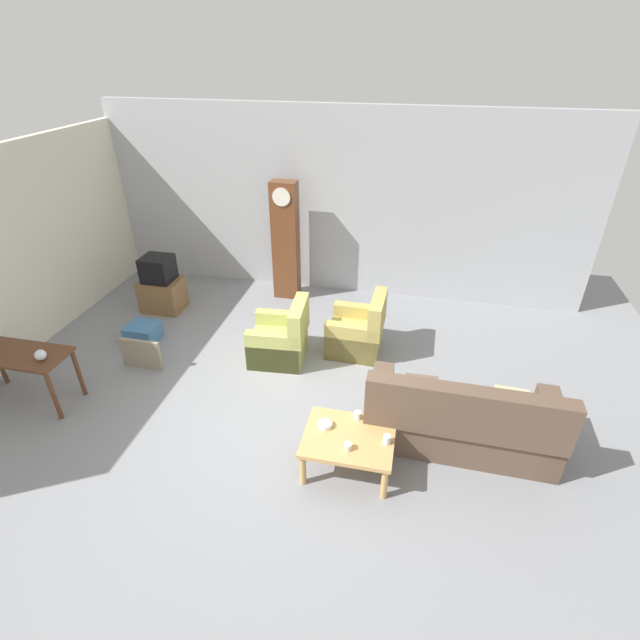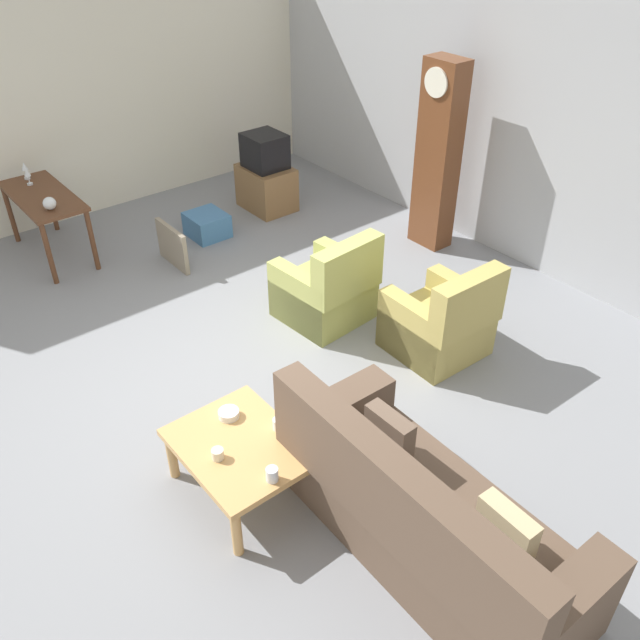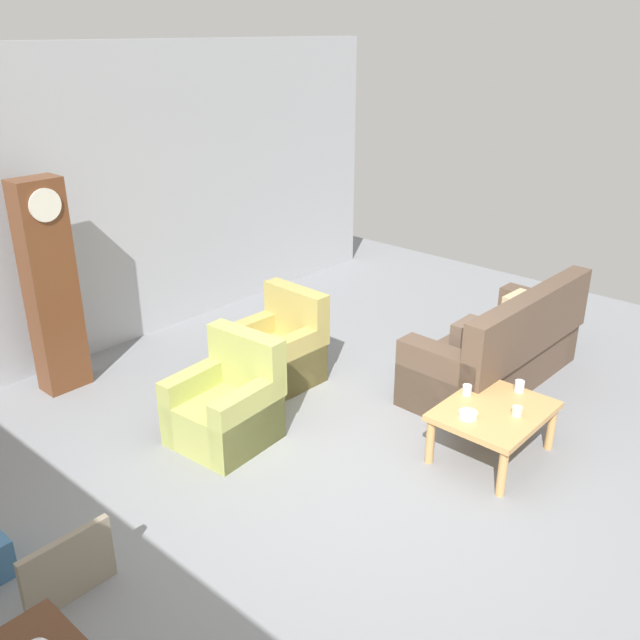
% 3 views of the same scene
% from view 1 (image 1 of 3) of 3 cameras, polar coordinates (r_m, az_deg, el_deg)
% --- Properties ---
extents(ground_plane, '(10.40, 10.40, 0.00)m').
position_cam_1_polar(ground_plane, '(6.08, -3.80, -11.09)').
color(ground_plane, gray).
extents(garage_door_wall, '(8.40, 0.16, 3.20)m').
position_cam_1_polar(garage_door_wall, '(8.41, 2.60, 13.81)').
color(garage_door_wall, '#ADAFB5').
rests_on(garage_door_wall, ground_plane).
extents(couch_floral, '(2.12, 0.92, 1.04)m').
position_cam_1_polar(couch_floral, '(5.66, 16.59, -11.68)').
color(couch_floral, brown).
rests_on(couch_floral, ground_plane).
extents(armchair_olive_near, '(0.85, 0.82, 0.92)m').
position_cam_1_polar(armchair_olive_near, '(6.86, -4.72, -2.45)').
color(armchair_olive_near, tan).
rests_on(armchair_olive_near, ground_plane).
extents(armchair_olive_far, '(0.81, 0.78, 0.92)m').
position_cam_1_polar(armchair_olive_far, '(7.03, 4.61, -1.52)').
color(armchair_olive_far, tan).
rests_on(armchair_olive_far, ground_plane).
extents(coffee_table_wood, '(0.96, 0.76, 0.45)m').
position_cam_1_polar(coffee_table_wood, '(5.19, 3.48, -14.33)').
color(coffee_table_wood, tan).
rests_on(coffee_table_wood, ground_plane).
extents(console_table_dark, '(1.30, 0.56, 0.74)m').
position_cam_1_polar(console_table_dark, '(6.97, -32.70, -4.04)').
color(console_table_dark, '#56331E').
rests_on(console_table_dark, ground_plane).
extents(grandfather_clock, '(0.44, 0.30, 2.08)m').
position_cam_1_polar(grandfather_clock, '(8.29, -4.17, 9.45)').
color(grandfather_clock, brown).
rests_on(grandfather_clock, ground_plane).
extents(tv_stand_cabinet, '(0.68, 0.52, 0.55)m').
position_cam_1_polar(tv_stand_cabinet, '(8.56, -18.46, 2.94)').
color(tv_stand_cabinet, brown).
rests_on(tv_stand_cabinet, ground_plane).
extents(tv_crt, '(0.48, 0.44, 0.42)m').
position_cam_1_polar(tv_crt, '(8.36, -19.00, 5.88)').
color(tv_crt, black).
rests_on(tv_crt, tv_stand_cabinet).
extents(framed_picture_leaning, '(0.60, 0.05, 0.46)m').
position_cam_1_polar(framed_picture_leaning, '(7.13, -20.79, -3.88)').
color(framed_picture_leaning, gray).
rests_on(framed_picture_leaning, ground_plane).
extents(storage_box_blue, '(0.46, 0.42, 0.28)m').
position_cam_1_polar(storage_box_blue, '(7.81, -20.58, -1.45)').
color(storage_box_blue, teal).
rests_on(storage_box_blue, ground_plane).
extents(glass_dome_cloche, '(0.13, 0.13, 0.13)m').
position_cam_1_polar(glass_dome_cloche, '(6.57, -30.69, -3.66)').
color(glass_dome_cloche, silver).
rests_on(glass_dome_cloche, console_table_dark).
extents(cup_white_porcelain, '(0.08, 0.08, 0.09)m').
position_cam_1_polar(cup_white_porcelain, '(5.31, 4.56, -11.39)').
color(cup_white_porcelain, white).
rests_on(cup_white_porcelain, coffee_table_wood).
extents(cup_blue_rimmed, '(0.08, 0.08, 0.10)m').
position_cam_1_polar(cup_blue_rimmed, '(5.07, 8.07, -14.08)').
color(cup_blue_rimmed, silver).
rests_on(cup_blue_rimmed, coffee_table_wood).
extents(cup_cream_tall, '(0.08, 0.08, 0.08)m').
position_cam_1_polar(cup_cream_tall, '(4.98, 3.39, -15.00)').
color(cup_cream_tall, beige).
rests_on(cup_cream_tall, coffee_table_wood).
extents(bowl_white_stacked, '(0.15, 0.15, 0.05)m').
position_cam_1_polar(bowl_white_stacked, '(5.22, 0.63, -12.53)').
color(bowl_white_stacked, white).
rests_on(bowl_white_stacked, coffee_table_wood).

